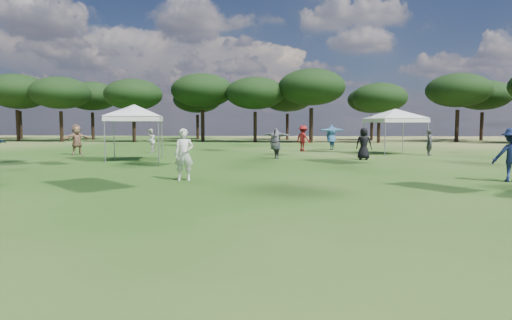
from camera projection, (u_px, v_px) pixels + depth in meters
The scene contains 4 objects.
tree_line at pixel (302, 92), 47.05m from camera, with size 108.78×17.63×7.77m.
tent_left at pixel (134, 107), 21.83m from camera, with size 5.34×5.34×3.18m.
tent_right at pixel (395, 111), 26.79m from camera, with size 5.83×5.83×3.15m.
festival_crowd at pixel (256, 142), 23.74m from camera, with size 28.87×20.68×1.91m.
Camera 1 is at (0.66, -0.34, 1.86)m, focal length 30.00 mm.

